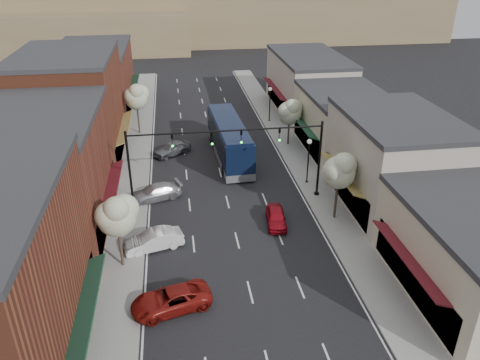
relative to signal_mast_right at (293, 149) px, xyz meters
name	(u,v)px	position (x,y,z in m)	size (l,w,h in m)	color
ground	(241,256)	(-5.62, -8.00, -4.62)	(160.00, 160.00, 0.00)	black
sidewalk_left	(136,159)	(-14.02, 10.50, -4.55)	(2.80, 73.00, 0.15)	gray
sidewalk_right	(292,149)	(2.78, 10.50, -4.55)	(2.80, 73.00, 0.15)	gray
curb_left	(149,158)	(-12.62, 10.50, -4.55)	(0.25, 73.00, 0.17)	gray
curb_right	(280,150)	(1.38, 10.50, -4.55)	(0.25, 73.00, 0.17)	gray
bldg_left_midnear	(42,174)	(-19.85, -2.00, 0.03)	(10.14, 14.10, 9.40)	brown
bldg_left_midfar	(72,108)	(-19.86, 12.00, 0.78)	(10.14, 14.10, 10.90)	brown
bldg_left_far	(95,80)	(-19.84, 28.00, -0.46)	(10.14, 18.10, 8.40)	brown
bldg_right_near	(475,255)	(8.07, -14.00, -1.70)	(9.14, 12.10, 5.90)	#BFB797
bldg_right_midnear	(393,161)	(8.10, -2.00, -0.72)	(9.14, 12.10, 7.90)	#B4A89A
bldg_right_midfar	(343,122)	(8.08, 10.00, -1.46)	(9.14, 12.10, 6.40)	#BFB797
bldg_right_far	(308,83)	(8.09, 24.00, -0.96)	(9.14, 16.10, 7.40)	#B4A89A
hill_far	(185,12)	(-5.62, 82.00, 1.38)	(120.00, 30.00, 12.00)	#7A6647
hill_near	(68,32)	(-30.62, 70.00, -0.62)	(50.00, 20.00, 8.00)	#7A6647
signal_mast_right	(293,149)	(0.00, 0.00, 0.00)	(8.22, 0.46, 7.00)	black
signal_mast_left	(158,157)	(-11.24, 0.00, 0.00)	(8.22, 0.46, 7.00)	black
tree_right_near	(340,170)	(2.73, -4.05, -0.17)	(2.85, 2.65, 5.95)	#47382B
tree_right_far	(290,111)	(2.73, 11.95, -0.63)	(2.85, 2.65, 5.43)	#47382B
tree_left_near	(117,214)	(-13.87, -8.05, -0.40)	(2.85, 2.65, 5.69)	#47382B
tree_left_far	(136,96)	(-13.87, 17.95, -0.02)	(2.85, 2.65, 6.13)	#47382B
lamp_post_near	(309,154)	(2.18, 2.50, -1.62)	(0.44, 0.44, 4.44)	black
lamp_post_far	(270,99)	(2.18, 20.00, -1.62)	(0.44, 0.44, 4.44)	black
coach_bus	(229,139)	(-4.25, 9.60, -2.57)	(3.41, 13.04, 3.95)	black
red_hatchback	(276,217)	(-2.23, -4.16, -3.98)	(1.51, 3.75, 1.28)	maroon
parked_car_a	(171,300)	(-10.65, -12.79, -3.94)	(2.25, 4.89, 1.36)	maroon
parked_car_b	(153,240)	(-11.82, -6.16, -3.91)	(1.51, 4.32, 1.42)	silver
parked_car_c	(155,192)	(-11.82, 1.42, -3.95)	(1.89, 4.66, 1.35)	#A4A4AA
parked_car_d	(172,148)	(-10.20, 11.14, -3.91)	(1.69, 4.20, 1.43)	slate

